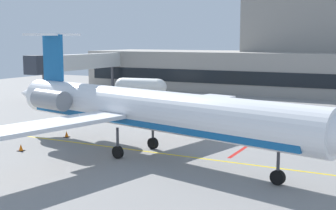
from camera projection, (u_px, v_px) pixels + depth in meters
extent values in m
cube|color=gray|center=(124.00, 154.00, 35.33)|extent=(120.00, 120.00, 0.10)
cube|color=yellow|center=(133.00, 150.00, 36.45)|extent=(108.00, 0.24, 0.01)
cube|color=red|center=(246.00, 147.00, 37.35)|extent=(0.30, 8.00, 0.01)
cube|color=gray|center=(291.00, 72.00, 75.67)|extent=(70.93, 14.91, 6.54)
cube|color=black|center=(280.00, 80.00, 69.15)|extent=(68.09, 0.12, 2.11)
cube|color=silver|center=(83.00, 62.00, 73.51)|extent=(1.40, 19.56, 2.40)
cube|color=#2D333D|center=(35.00, 65.00, 64.11)|extent=(2.40, 2.00, 2.64)
cylinder|color=#4C4C51|center=(112.00, 78.00, 81.23)|extent=(0.44, 0.44, 3.90)
cylinder|color=#4C4C51|center=(44.00, 86.00, 66.05)|extent=(0.44, 0.44, 3.90)
cylinder|color=white|center=(149.00, 110.00, 33.92)|extent=(27.50, 9.15, 2.93)
cube|color=#145999|center=(149.00, 120.00, 34.04)|extent=(24.75, 8.23, 0.53)
cone|color=white|center=(32.00, 94.00, 43.64)|extent=(4.28, 3.30, 2.49)
cube|color=white|center=(185.00, 102.00, 41.08)|extent=(5.67, 12.16, 0.28)
cube|color=white|center=(45.00, 126.00, 30.02)|extent=(5.67, 12.16, 0.28)
cylinder|color=gray|center=(94.00, 95.00, 41.31)|extent=(3.80, 2.38, 1.61)
cylinder|color=gray|center=(51.00, 100.00, 37.82)|extent=(3.80, 2.38, 1.61)
cube|color=#145999|center=(53.00, 58.00, 40.88)|extent=(2.63, 0.84, 4.06)
cube|color=white|center=(52.00, 35.00, 40.59)|extent=(3.07, 5.04, 0.20)
cylinder|color=#3F3F44|center=(278.00, 161.00, 27.48)|extent=(0.20, 0.20, 1.60)
cylinder|color=black|center=(278.00, 177.00, 27.62)|extent=(0.96, 0.55, 0.90)
cylinder|color=#3F3F44|center=(153.00, 131.00, 36.53)|extent=(0.20, 0.20, 1.60)
cylinder|color=black|center=(153.00, 143.00, 36.68)|extent=(0.96, 0.55, 0.90)
cylinder|color=#3F3F44|center=(118.00, 138.00, 33.66)|extent=(0.20, 0.20, 1.60)
cylinder|color=black|center=(118.00, 152.00, 33.81)|extent=(0.96, 0.55, 0.90)
cube|color=silver|center=(175.00, 116.00, 49.23)|extent=(3.03, 1.81, 0.45)
cube|color=#B8B1A9|center=(182.00, 109.00, 48.72)|extent=(1.23, 1.60, 1.14)
cylinder|color=black|center=(187.00, 117.00, 49.53)|extent=(0.71, 0.29, 0.70)
cylinder|color=black|center=(180.00, 120.00, 48.00)|extent=(0.71, 0.29, 0.70)
cylinder|color=black|center=(170.00, 116.00, 50.52)|extent=(0.71, 0.29, 0.70)
cylinder|color=black|center=(162.00, 118.00, 48.99)|extent=(0.71, 0.29, 0.70)
cube|color=#E5B20C|center=(141.00, 103.00, 58.52)|extent=(3.72, 2.81, 0.46)
cube|color=#C3970A|center=(134.00, 97.00, 58.57)|extent=(1.78, 2.02, 1.06)
cylinder|color=black|center=(130.00, 106.00, 57.83)|extent=(0.75, 0.48, 0.70)
cylinder|color=black|center=(134.00, 104.00, 59.66)|extent=(0.75, 0.48, 0.70)
cylinder|color=black|center=(148.00, 107.00, 57.45)|extent=(0.75, 0.48, 0.70)
cylinder|color=black|center=(151.00, 104.00, 59.29)|extent=(0.75, 0.48, 0.70)
cylinder|color=white|center=(140.00, 86.00, 70.02)|extent=(6.20, 3.18, 2.46)
sphere|color=white|center=(159.00, 87.00, 69.01)|extent=(2.41, 2.41, 2.41)
sphere|color=white|center=(123.00, 86.00, 71.03)|extent=(2.41, 2.41, 2.41)
cube|color=#59595B|center=(131.00, 95.00, 71.03)|extent=(0.60, 2.22, 0.35)
cube|color=#59595B|center=(151.00, 96.00, 69.41)|extent=(0.60, 2.22, 0.35)
cone|color=orange|center=(67.00, 134.00, 41.08)|extent=(0.36, 0.36, 0.55)
cube|color=black|center=(67.00, 137.00, 41.12)|extent=(0.47, 0.47, 0.04)
cone|color=orange|center=(21.00, 148.00, 35.99)|extent=(0.36, 0.36, 0.55)
cube|color=black|center=(21.00, 151.00, 36.03)|extent=(0.47, 0.47, 0.04)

